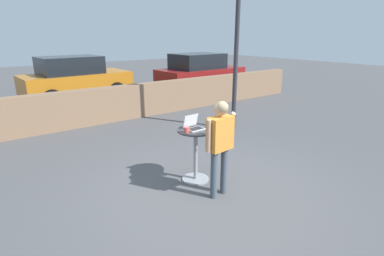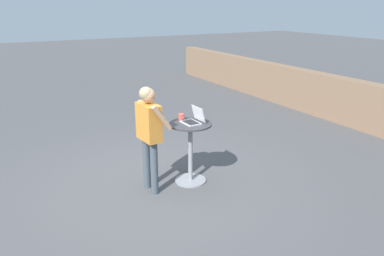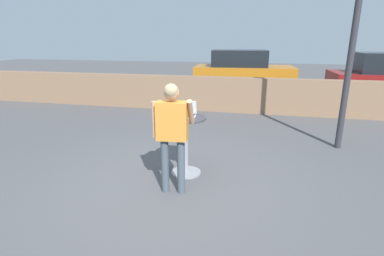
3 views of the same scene
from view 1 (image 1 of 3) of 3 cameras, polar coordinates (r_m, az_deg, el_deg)
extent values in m
plane|color=#4C4C4F|center=(5.15, 3.05, -12.11)|extent=(50.00, 50.00, 0.00)
cube|color=#84664C|center=(9.22, -17.39, 4.03)|extent=(16.52, 0.35, 1.04)
cylinder|color=gray|center=(5.54, 0.68, -9.66)|extent=(0.49, 0.49, 0.03)
cylinder|color=gray|center=(5.34, 0.70, -5.21)|extent=(0.07, 0.07, 0.91)
cylinder|color=#333338|center=(5.18, 0.72, -0.45)|extent=(0.65, 0.65, 0.02)
cube|color=#B7BABF|center=(5.18, 0.67, -0.21)|extent=(0.31, 0.23, 0.02)
cube|color=black|center=(5.18, 0.67, -0.10)|extent=(0.27, 0.18, 0.00)
cube|color=#B7BABF|center=(5.25, -0.27, 1.39)|extent=(0.30, 0.08, 0.22)
cube|color=white|center=(5.24, -0.23, 1.40)|extent=(0.28, 0.07, 0.20)
cylinder|color=#C14C42|center=(5.01, -1.09, -0.36)|extent=(0.09, 0.09, 0.10)
torus|color=#C14C42|center=(5.04, -0.55, -0.21)|extent=(0.04, 0.01, 0.04)
cylinder|color=#424C56|center=(4.82, 4.19, -8.89)|extent=(0.11, 0.11, 0.81)
cylinder|color=#424C56|center=(4.97, 6.09, -8.08)|extent=(0.11, 0.11, 0.81)
cube|color=orange|center=(4.64, 5.38, -1.04)|extent=(0.44, 0.25, 0.53)
sphere|color=tan|center=(4.54, 5.51, 3.65)|extent=(0.21, 0.21, 0.21)
sphere|color=#9E8966|center=(4.51, 5.77, 3.91)|extent=(0.19, 0.19, 0.19)
cylinder|color=tan|center=(4.47, 3.21, -1.54)|extent=(0.07, 0.07, 0.50)
cylinder|color=tan|center=(4.83, 6.77, 1.07)|extent=(0.10, 0.31, 0.39)
cube|color=#B76B19|center=(12.93, -21.04, 8.06)|extent=(4.17, 2.12, 0.75)
cube|color=black|center=(12.78, -22.25, 11.03)|extent=(2.34, 1.77, 0.66)
cylinder|color=black|center=(14.24, -17.36, 7.80)|extent=(0.70, 0.27, 0.68)
cylinder|color=black|center=(12.68, -14.16, 6.96)|extent=(0.70, 0.27, 0.68)
cylinder|color=black|center=(13.46, -27.20, 6.15)|extent=(0.70, 0.27, 0.68)
cylinder|color=black|center=(11.80, -25.10, 5.09)|extent=(0.70, 0.27, 0.68)
cube|color=maroon|center=(13.81, 1.70, 9.77)|extent=(4.03, 1.95, 0.75)
cube|color=black|center=(13.61, 1.07, 12.63)|extent=(2.24, 1.66, 0.65)
cylinder|color=black|center=(15.29, 3.15, 9.23)|extent=(0.71, 0.25, 0.71)
cylinder|color=black|center=(14.08, 7.80, 8.38)|extent=(0.71, 0.25, 0.71)
cylinder|color=black|center=(13.79, -4.56, 8.30)|extent=(0.71, 0.25, 0.71)
cylinder|color=black|center=(12.44, -0.10, 7.35)|extent=(0.71, 0.25, 0.71)
cylinder|color=#2D2D33|center=(8.17, 8.38, 13.37)|extent=(0.12, 0.12, 3.96)
camera|label=2|loc=(7.78, 45.17, 13.53)|focal=35.00mm
camera|label=3|loc=(4.14, 60.21, 3.17)|focal=28.00mm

